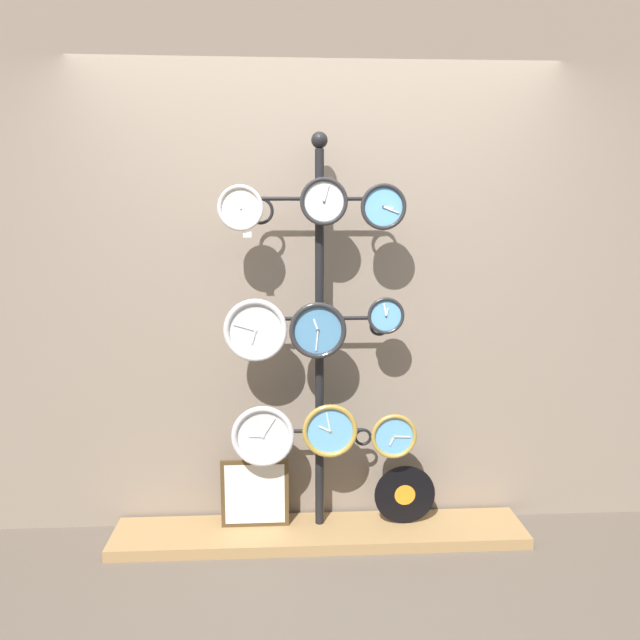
% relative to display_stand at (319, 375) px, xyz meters
% --- Properties ---
extents(ground_plane, '(12.00, 12.00, 0.00)m').
position_rel_display_stand_xyz_m(ground_plane, '(0.00, -0.41, -0.89)').
color(ground_plane, brown).
extents(shop_wall, '(4.40, 0.04, 2.80)m').
position_rel_display_stand_xyz_m(shop_wall, '(0.00, 0.16, 0.51)').
color(shop_wall, gray).
rests_on(shop_wall, ground_plane).
extents(low_shelf, '(2.20, 0.36, 0.06)m').
position_rel_display_stand_xyz_m(low_shelf, '(0.00, -0.06, -0.86)').
color(low_shelf, '#9E7A4C').
rests_on(low_shelf, ground_plane).
extents(display_stand, '(0.73, 0.33, 2.12)m').
position_rel_display_stand_xyz_m(display_stand, '(0.00, 0.00, 0.00)').
color(display_stand, black).
rests_on(display_stand, ground_plane).
extents(clock_top_left, '(0.22, 0.04, 0.22)m').
position_rel_display_stand_xyz_m(clock_top_left, '(-0.39, -0.11, 0.86)').
color(clock_top_left, silver).
extents(clock_top_center, '(0.23, 0.04, 0.23)m').
position_rel_display_stand_xyz_m(clock_top_center, '(0.02, -0.09, 0.89)').
color(clock_top_center, silver).
extents(clock_top_right, '(0.23, 0.04, 0.23)m').
position_rel_display_stand_xyz_m(clock_top_right, '(0.31, -0.11, 0.87)').
color(clock_top_right, '#60A8DB').
extents(clock_middle_left, '(0.32, 0.04, 0.32)m').
position_rel_display_stand_xyz_m(clock_middle_left, '(-0.33, -0.09, 0.26)').
color(clock_middle_left, silver).
extents(clock_middle_center, '(0.29, 0.04, 0.29)m').
position_rel_display_stand_xyz_m(clock_middle_center, '(-0.01, -0.10, 0.26)').
color(clock_middle_center, '#4C84B2').
extents(clock_middle_right, '(0.19, 0.04, 0.19)m').
position_rel_display_stand_xyz_m(clock_middle_right, '(0.33, -0.08, 0.33)').
color(clock_middle_right, '#60A8DB').
extents(clock_bottom_left, '(0.32, 0.04, 0.32)m').
position_rel_display_stand_xyz_m(clock_bottom_left, '(-0.30, -0.10, -0.29)').
color(clock_bottom_left, silver).
extents(clock_bottom_center, '(0.29, 0.04, 0.29)m').
position_rel_display_stand_xyz_m(clock_bottom_center, '(0.05, -0.10, -0.27)').
color(clock_bottom_center, '#60A8DB').
extents(clock_bottom_right, '(0.24, 0.04, 0.24)m').
position_rel_display_stand_xyz_m(clock_bottom_right, '(0.38, -0.11, -0.30)').
color(clock_bottom_right, '#60A8DB').
extents(vinyl_record, '(0.33, 0.01, 0.33)m').
position_rel_display_stand_xyz_m(vinyl_record, '(0.46, -0.03, -0.66)').
color(vinyl_record, black).
rests_on(vinyl_record, low_shelf).
extents(picture_frame, '(0.36, 0.02, 0.37)m').
position_rel_display_stand_xyz_m(picture_frame, '(-0.35, -0.02, -0.64)').
color(picture_frame, '#4C381E').
rests_on(picture_frame, low_shelf).
extents(price_tag_upper, '(0.04, 0.00, 0.03)m').
position_rel_display_stand_xyz_m(price_tag_upper, '(-0.36, -0.11, 0.74)').
color(price_tag_upper, white).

